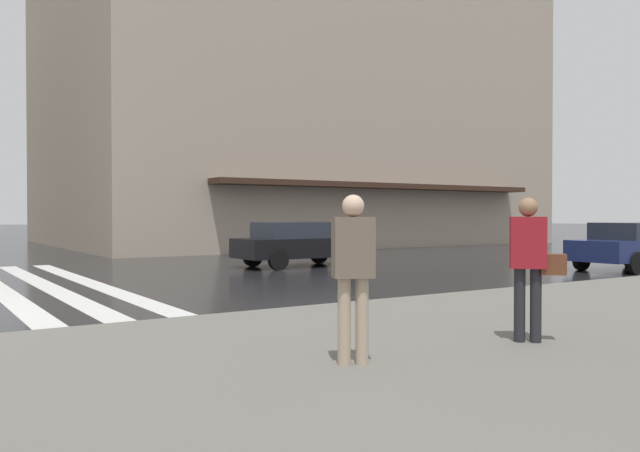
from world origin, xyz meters
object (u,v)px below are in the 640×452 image
at_px(pedestrian_approaching_kerb, 530,258).
at_px(pedestrian_by_billboard, 353,265).
at_px(car_black, 299,243).
at_px(car_navy, 633,245).

distance_m(pedestrian_approaching_kerb, pedestrian_by_billboard, 2.40).
distance_m(car_black, pedestrian_approaching_kerb, 13.28).
distance_m(car_black, pedestrian_by_billboard, 14.08).
xyz_separation_m(car_navy, car_black, (6.50, 7.63, 0.00)).
relative_size(car_navy, pedestrian_approaching_kerb, 2.44).
bearing_deg(pedestrian_approaching_kerb, car_navy, -63.43).
bearing_deg(car_navy, pedestrian_approaching_kerb, 116.57).
height_order(car_black, pedestrian_approaching_kerb, pedestrian_approaching_kerb).
relative_size(car_black, pedestrian_approaching_kerb, 2.44).
bearing_deg(car_navy, pedestrian_by_billboard, 111.95).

